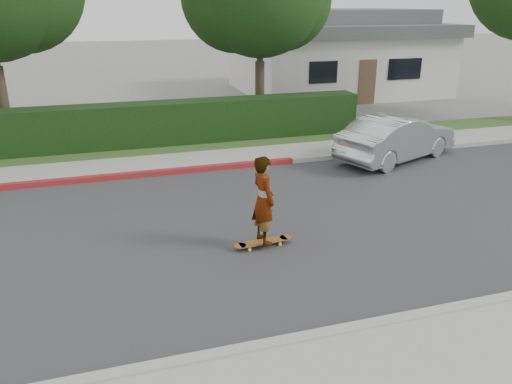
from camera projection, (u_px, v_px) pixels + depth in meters
ground at (314, 218)px, 11.37m from camera, size 120.00×120.00×0.00m
road at (314, 218)px, 11.37m from camera, size 60.00×8.00×0.01m
curb_near at (419, 317)px, 7.67m from camera, size 60.00×0.20×0.15m
sidewalk_near at (457, 355)px, 6.87m from camera, size 60.00×1.60×0.12m
curb_far at (260, 163)px, 15.01m from camera, size 60.00×0.20×0.15m
curb_red_section at (86, 179)px, 13.65m from camera, size 12.00×0.21×0.15m
sidewalk_far at (252, 156)px, 15.82m from camera, size 60.00×1.60×0.12m
planting_strip at (239, 143)px, 17.25m from camera, size 60.00×1.60×0.10m
hedge at (148, 125)px, 16.73m from camera, size 15.00×1.00×1.50m
house at (336, 52)px, 27.10m from camera, size 10.60×8.60×4.30m
skateboard at (263, 242)px, 10.01m from camera, size 1.25×0.35×0.11m
skateboarder at (263, 200)px, 9.69m from camera, size 0.52×0.71×1.78m
car_silver at (397, 138)px, 15.40m from camera, size 4.52×2.99×1.41m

